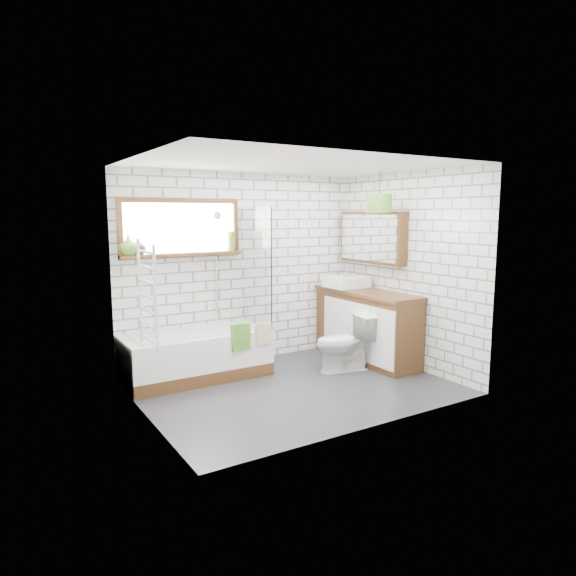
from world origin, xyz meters
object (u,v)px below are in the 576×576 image
basin (346,282)px  pendant (379,203)px  bathtub (197,355)px  toilet (344,342)px  vanity (367,325)px

basin → pendant: (-0.02, -0.66, 1.07)m
bathtub → basin: size_ratio=3.29×
bathtub → toilet: toilet is taller
vanity → pendant: size_ratio=5.30×
bathtub → pendant: bearing=-19.0°
toilet → basin: bearing=153.2°
toilet → pendant: pendant is taller
basin → toilet: 1.04m
vanity → toilet: 0.63m
pendant → toilet: bearing=175.0°
vanity → pendant: pendant is taller
bathtub → vanity: vanity is taller
vanity → pendant: bearing=-106.5°
basin → pendant: 1.26m
basin → toilet: bearing=-129.4°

